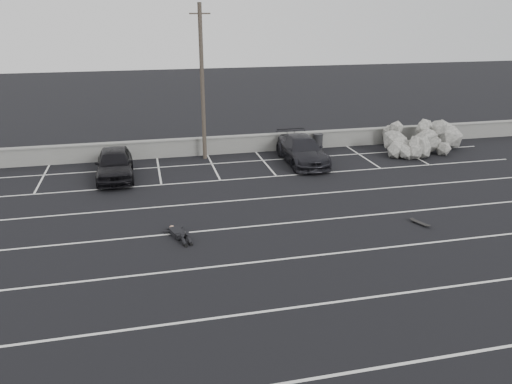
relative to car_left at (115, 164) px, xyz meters
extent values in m
plane|color=black|center=(4.25, -10.64, -0.78)|extent=(120.00, 120.00, 0.00)
cube|color=gray|center=(4.25, 3.36, -0.28)|extent=(50.00, 0.35, 1.00)
cube|color=gray|center=(4.25, 3.36, 0.24)|extent=(50.00, 0.45, 0.08)
cube|color=silver|center=(4.25, -16.64, -0.78)|extent=(36.00, 0.10, 0.01)
cube|color=silver|center=(4.25, -13.64, -0.78)|extent=(36.00, 0.10, 0.01)
cube|color=silver|center=(4.25, -10.64, -0.78)|extent=(36.00, 0.10, 0.01)
cube|color=silver|center=(4.25, -7.64, -0.78)|extent=(36.00, 0.10, 0.01)
cube|color=silver|center=(4.25, -4.64, -0.78)|extent=(36.00, 0.10, 0.01)
cube|color=silver|center=(4.25, -1.64, -0.78)|extent=(36.00, 0.10, 0.01)
cube|color=silver|center=(4.25, 1.36, -0.78)|extent=(36.00, 0.10, 0.01)
cube|color=silver|center=(-3.75, 0.86, -0.78)|extent=(0.10, 5.00, 0.01)
cube|color=silver|center=(-0.75, 0.86, -0.78)|extent=(0.10, 5.00, 0.01)
cube|color=silver|center=(2.25, 0.86, -0.78)|extent=(0.10, 5.00, 0.01)
cube|color=silver|center=(5.25, 0.86, -0.78)|extent=(0.10, 5.00, 0.01)
cube|color=silver|center=(8.25, 0.86, -0.78)|extent=(0.10, 5.00, 0.01)
cube|color=silver|center=(11.25, 0.86, -0.78)|extent=(0.10, 5.00, 0.01)
cube|color=silver|center=(14.25, 0.86, -0.78)|extent=(0.10, 5.00, 0.01)
cube|color=silver|center=(17.25, 0.86, -0.78)|extent=(0.10, 5.00, 0.01)
imported|color=black|center=(0.00, 0.00, 0.00)|extent=(1.93, 4.62, 1.56)
imported|color=black|center=(10.32, 0.43, -0.04)|extent=(2.09, 5.12, 1.48)
cylinder|color=#4C4238|center=(5.02, 2.56, 3.54)|extent=(0.23, 0.23, 8.64)
cube|color=#4C4238|center=(5.02, 2.56, 7.29)|extent=(1.15, 0.08, 0.08)
cylinder|color=black|center=(12.19, 2.96, -0.31)|extent=(0.68, 0.68, 0.95)
cylinder|color=black|center=(12.19, 2.96, 0.18)|extent=(0.75, 0.75, 0.05)
cube|color=black|center=(12.33, -9.01, -0.70)|extent=(0.46, 0.79, 0.02)
cube|color=black|center=(12.23, -8.77, -0.73)|extent=(0.16, 0.10, 0.04)
cube|color=black|center=(12.42, -9.25, -0.73)|extent=(0.16, 0.10, 0.04)
cylinder|color=black|center=(12.15, -8.81, -0.75)|extent=(0.05, 0.06, 0.06)
cylinder|color=black|center=(12.32, -8.74, -0.75)|extent=(0.05, 0.06, 0.06)
cylinder|color=black|center=(12.33, -9.29, -0.75)|extent=(0.05, 0.06, 0.06)
cylinder|color=black|center=(12.51, -9.22, -0.75)|extent=(0.05, 0.06, 0.06)
camera|label=1|loc=(1.54, -25.72, 7.55)|focal=35.00mm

